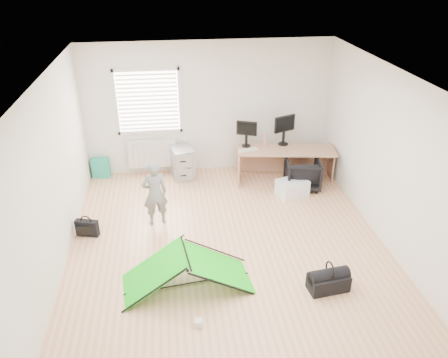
{
  "coord_description": "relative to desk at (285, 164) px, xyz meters",
  "views": [
    {
      "loc": [
        -0.82,
        -5.72,
        4.21
      ],
      "look_at": [
        0.0,
        0.4,
        0.95
      ],
      "focal_mm": 35.0,
      "sensor_mm": 36.0,
      "label": 1
    }
  ],
  "objects": [
    {
      "name": "monitor_right",
      "position": [
        -0.0,
        0.26,
        0.56
      ],
      "size": [
        0.48,
        0.28,
        0.46
      ],
      "primitive_type": "cube",
      "rotation": [
        0.0,
        0.0,
        0.4
      ],
      "color": "black",
      "rests_on": "desk"
    },
    {
      "name": "duffel_bag",
      "position": [
        -0.24,
        -3.31,
        -0.21
      ],
      "size": [
        0.58,
        0.35,
        0.24
      ],
      "primitive_type": "cube",
      "rotation": [
        0.0,
        0.0,
        0.12
      ],
      "color": "black",
      "rests_on": "ground"
    },
    {
      "name": "kite",
      "position": [
        -2.17,
        -2.95,
        -0.06
      ],
      "size": [
        1.87,
        0.99,
        0.55
      ],
      "primitive_type": null,
      "rotation": [
        0.0,
        0.0,
        0.12
      ],
      "color": "#15D515",
      "rests_on": "ground"
    },
    {
      "name": "laptop_bag",
      "position": [
        -3.74,
        -1.52,
        -0.19
      ],
      "size": [
        0.39,
        0.22,
        0.28
      ],
      "primitive_type": "cube",
      "rotation": [
        0.0,
        0.0,
        -0.3
      ],
      "color": "black",
      "rests_on": "ground"
    },
    {
      "name": "person",
      "position": [
        -2.6,
        -1.29,
        0.25
      ],
      "size": [
        0.48,
        0.37,
        1.17
      ],
      "primitive_type": "imported",
      "rotation": [
        0.0,
        0.0,
        3.37
      ],
      "color": "slate",
      "rests_on": "ground"
    },
    {
      "name": "window",
      "position": [
        -2.67,
        0.68,
        1.22
      ],
      "size": [
        1.2,
        0.06,
        1.2
      ],
      "primitive_type": "cube",
      "color": "silver",
      "rests_on": "back_wall"
    },
    {
      "name": "monitor_left",
      "position": [
        -0.77,
        0.27,
        0.53
      ],
      "size": [
        0.42,
        0.24,
        0.4
      ],
      "primitive_type": "cube",
      "rotation": [
        0.0,
        0.0,
        -0.39
      ],
      "color": "black",
      "rests_on": "desk"
    },
    {
      "name": "tote_bag",
      "position": [
        -3.75,
        0.59,
        -0.12
      ],
      "size": [
        0.36,
        0.18,
        0.42
      ],
      "primitive_type": "cube",
      "rotation": [
        0.0,
        0.0,
        -0.08
      ],
      "color": "teal",
      "rests_on": "ground"
    },
    {
      "name": "white_box",
      "position": [
        -2.08,
        -3.74,
        -0.29
      ],
      "size": [
        0.1,
        0.1,
        0.09
      ],
      "primitive_type": "cube",
      "rotation": [
        0.0,
        0.0,
        0.01
      ],
      "color": "silver",
      "rests_on": "ground"
    },
    {
      "name": "filing_cabinet",
      "position": [
        -2.07,
        0.4,
        -0.01
      ],
      "size": [
        0.53,
        0.63,
        0.64
      ],
      "primitive_type": "cube",
      "rotation": [
        0.0,
        0.0,
        0.24
      ],
      "color": "#949699",
      "rests_on": "ground"
    },
    {
      "name": "ground",
      "position": [
        -1.47,
        -2.03,
        -0.33
      ],
      "size": [
        5.5,
        5.5,
        0.0
      ],
      "primitive_type": "plane",
      "color": "tan",
      "rests_on": "ground"
    },
    {
      "name": "office_chair",
      "position": [
        0.25,
        -0.38,
        -0.03
      ],
      "size": [
        0.73,
        0.75,
        0.61
      ],
      "primitive_type": "imported",
      "rotation": [
        0.0,
        0.0,
        3.01
      ],
      "color": "black",
      "rests_on": "ground"
    },
    {
      "name": "desk",
      "position": [
        0.0,
        0.0,
        0.0
      ],
      "size": [
        2.02,
        0.92,
        0.66
      ],
      "primitive_type": "cube",
      "rotation": [
        0.0,
        0.0,
        -0.16
      ],
      "color": "#A8785E",
      "rests_on": "ground"
    },
    {
      "name": "radiator",
      "position": [
        -2.67,
        0.64,
        0.12
      ],
      "size": [
        1.0,
        0.12,
        0.6
      ],
      "primitive_type": "cube",
      "color": "silver",
      "rests_on": "back_wall"
    },
    {
      "name": "keyboard",
      "position": [
        -0.77,
        0.06,
        0.34
      ],
      "size": [
        0.43,
        0.23,
        0.02
      ],
      "primitive_type": "cube",
      "rotation": [
        0.0,
        0.0,
        0.25
      ],
      "color": "beige",
      "rests_on": "desk"
    },
    {
      "name": "storage_crate",
      "position": [
        -0.03,
        -0.67,
        -0.18
      ],
      "size": [
        0.65,
        0.54,
        0.31
      ],
      "primitive_type": "cube",
      "rotation": [
        0.0,
        0.0,
        0.31
      ],
      "color": "silver",
      "rests_on": "ground"
    },
    {
      "name": "back_wall",
      "position": [
        -1.47,
        0.72,
        1.02
      ],
      "size": [
        5.0,
        0.02,
        2.7
      ],
      "primitive_type": "cube",
      "color": "silver",
      "rests_on": "ground"
    },
    {
      "name": "thermos",
      "position": [
        -0.38,
        0.28,
        0.45
      ],
      "size": [
        0.07,
        0.07,
        0.24
      ],
      "primitive_type": "cylinder",
      "rotation": [
        0.0,
        0.0,
        0.02
      ],
      "color": "#D07774",
      "rests_on": "desk"
    }
  ]
}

